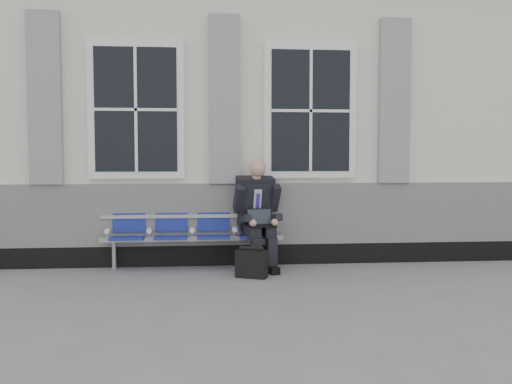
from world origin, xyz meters
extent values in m
plane|color=slate|center=(0.00, 0.00, 0.00)|extent=(70.00, 70.00, 0.00)
cube|color=silver|center=(0.00, 3.50, 2.10)|extent=(14.00, 4.00, 4.20)
cube|color=gray|center=(0.00, 3.50, 4.32)|extent=(14.40, 4.40, 0.24)
cube|color=black|center=(0.00, 1.47, 0.15)|extent=(14.00, 0.10, 0.30)
cube|color=silver|center=(0.00, 1.46, 0.75)|extent=(14.00, 0.08, 0.90)
cube|color=gray|center=(-3.40, 1.44, 2.40)|extent=(0.45, 0.14, 2.40)
cube|color=gray|center=(-0.90, 1.44, 2.40)|extent=(0.45, 0.14, 2.40)
cube|color=gray|center=(1.60, 1.44, 2.40)|extent=(0.45, 0.14, 2.40)
cube|color=white|center=(-2.15, 1.46, 2.25)|extent=(1.35, 0.10, 1.95)
cube|color=black|center=(-2.15, 1.41, 2.25)|extent=(1.15, 0.02, 1.75)
cube|color=white|center=(0.35, 1.46, 2.25)|extent=(1.35, 0.10, 1.95)
cube|color=black|center=(0.35, 1.41, 2.25)|extent=(1.15, 0.02, 1.75)
cube|color=#9EA0A3|center=(-1.37, 1.30, 0.42)|extent=(2.60, 0.07, 0.07)
cube|color=#9EA0A3|center=(-1.37, 1.42, 0.73)|extent=(2.60, 0.05, 0.05)
cylinder|color=#9EA0A3|center=(-2.47, 1.30, 0.20)|extent=(0.06, 0.06, 0.39)
cylinder|color=#9EA0A3|center=(-0.27, 1.30, 0.20)|extent=(0.06, 0.06, 0.39)
cube|color=navy|center=(-2.27, 1.22, 0.45)|extent=(0.46, 0.42, 0.07)
cube|color=navy|center=(-2.27, 1.43, 0.71)|extent=(0.46, 0.10, 0.40)
cube|color=navy|center=(-1.67, 1.22, 0.45)|extent=(0.46, 0.42, 0.07)
cube|color=navy|center=(-1.67, 1.43, 0.71)|extent=(0.46, 0.10, 0.40)
cube|color=navy|center=(-1.07, 1.22, 0.45)|extent=(0.46, 0.42, 0.07)
cube|color=navy|center=(-1.07, 1.43, 0.71)|extent=(0.46, 0.10, 0.40)
cube|color=navy|center=(-0.47, 1.22, 0.45)|extent=(0.46, 0.42, 0.07)
cube|color=navy|center=(-0.47, 1.43, 0.71)|extent=(0.46, 0.10, 0.40)
cylinder|color=white|center=(-2.55, 1.25, 0.55)|extent=(0.07, 0.12, 0.07)
cylinder|color=white|center=(-1.97, 1.25, 0.55)|extent=(0.07, 0.12, 0.07)
cylinder|color=white|center=(-1.37, 1.25, 0.55)|extent=(0.07, 0.12, 0.07)
cylinder|color=white|center=(-0.77, 1.25, 0.55)|extent=(0.07, 0.12, 0.07)
cylinder|color=white|center=(-0.19, 1.25, 0.55)|extent=(0.07, 0.12, 0.07)
cube|color=black|center=(-0.48, 0.78, 0.05)|extent=(0.17, 0.30, 0.10)
cube|color=black|center=(-0.27, 0.82, 0.05)|extent=(0.17, 0.30, 0.10)
cube|color=black|center=(-0.50, 0.85, 0.25)|extent=(0.16, 0.16, 0.47)
cube|color=black|center=(-0.28, 0.89, 0.25)|extent=(0.16, 0.16, 0.47)
cube|color=black|center=(-0.54, 1.09, 0.55)|extent=(0.24, 0.51, 0.15)
cube|color=black|center=(-0.32, 1.13, 0.55)|extent=(0.24, 0.51, 0.15)
cube|color=black|center=(-0.47, 1.32, 0.91)|extent=(0.52, 0.45, 0.69)
cube|color=#A7BFDB|center=(-0.45, 1.19, 0.93)|extent=(0.13, 0.12, 0.39)
cube|color=#42219D|center=(-0.45, 1.18, 0.91)|extent=(0.06, 0.09, 0.33)
cube|color=black|center=(-0.47, 1.29, 1.24)|extent=(0.57, 0.35, 0.16)
cylinder|color=tan|center=(-0.46, 1.24, 1.32)|extent=(0.12, 0.12, 0.11)
sphere|color=tan|center=(-0.44, 1.17, 1.43)|extent=(0.23, 0.23, 0.23)
cube|color=black|center=(-0.71, 1.17, 1.00)|extent=(0.16, 0.33, 0.41)
cube|color=black|center=(-0.19, 1.26, 1.00)|extent=(0.16, 0.33, 0.41)
cube|color=black|center=(-0.63, 0.98, 0.73)|extent=(0.16, 0.35, 0.15)
cube|color=black|center=(-0.20, 1.06, 0.73)|extent=(0.16, 0.35, 0.15)
sphere|color=tan|center=(-0.54, 0.84, 0.69)|extent=(0.10, 0.10, 0.10)
sphere|color=tan|center=(-0.24, 0.90, 0.69)|extent=(0.10, 0.10, 0.10)
cube|color=black|center=(-0.40, 0.95, 0.63)|extent=(0.40, 0.31, 0.02)
cube|color=black|center=(-0.43, 1.08, 0.75)|extent=(0.37, 0.16, 0.23)
cube|color=black|center=(-0.43, 1.07, 0.75)|extent=(0.34, 0.13, 0.20)
cube|color=black|center=(-0.58, 0.58, 0.18)|extent=(0.44, 0.32, 0.36)
cylinder|color=black|center=(-0.58, 0.58, 0.38)|extent=(0.32, 0.18, 0.06)
camera|label=1|loc=(-1.20, -6.80, 1.62)|focal=40.00mm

